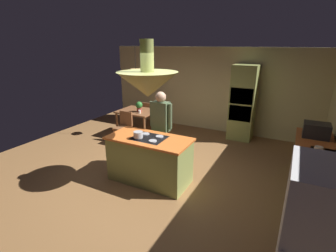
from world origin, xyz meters
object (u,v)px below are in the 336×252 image
Objects in this scene: canister_tea at (318,151)px; microwave_on_counter at (316,130)px; oven_tower at (243,103)px; canister_flour at (319,160)px; dining_table at (138,114)px; person_at_island at (161,125)px; cup_on_table at (140,112)px; canister_sugar at (319,155)px; chair_by_back_wall at (149,113)px; kitchen_island at (150,159)px; chair_facing_island at (124,125)px; cooking_pot_on_cooktop at (138,135)px; potted_plant_on_table at (139,106)px.

microwave_on_counter reaches higher than canister_tea.
oven_tower reaches higher than microwave_on_counter.
canister_tea is at bearing 90.00° from canister_flour.
dining_table is 0.64× the size of person_at_island.
canister_sugar is (4.31, -1.50, 0.20)m from cup_on_table.
chair_by_back_wall is 5.07m from canister_tea.
chair_by_back_wall is at bearing 152.31° from canister_sugar.
canister_tea is (4.54, -1.54, 0.35)m from dining_table.
canister_sugar reaches higher than canister_tea.
oven_tower is 1.95× the size of dining_table.
cup_on_table reaches higher than dining_table.
oven_tower is 2.92m from cup_on_table.
oven_tower is 2.89m from chair_by_back_wall.
canister_flour is at bearing -90.00° from microwave_on_counter.
chair_facing_island is at bearing 139.83° from kitchen_island.
canister_flour is at bearing 6.32° from cooking_pot_on_cooktop.
canister_sugar is 1.14m from microwave_on_counter.
canister_flour reaches higher than canister_sugar.
canister_sugar is (4.54, -2.38, 0.50)m from chair_by_back_wall.
oven_tower is 13.10× the size of canister_tea.
dining_table is 3.60× the size of potted_plant_on_table.
cooking_pot_on_cooktop is at bearing -55.37° from dining_table.
chair_facing_island is at bearing 90.00° from chair_by_back_wall.
dining_table is 4.81m from canister_tea.
oven_tower is 2.84m from person_at_island.
person_at_island is at bearing 127.19° from chair_by_back_wall.
canister_tea reaches higher than chair_by_back_wall.
cup_on_table is 0.54× the size of canister_sugar.
canister_flour is at bearing 150.56° from chair_by_back_wall.
chair_facing_island is 1.00× the size of chair_by_back_wall.
cooking_pot_on_cooktop is (1.41, -2.14, 0.08)m from potted_plant_on_table.
person_at_island is at bearing -42.56° from potted_plant_on_table.
chair_facing_island is at bearing 164.81° from canister_flour.
cooking_pot_on_cooktop is at bearing -110.48° from oven_tower.
canister_flour reaches higher than chair_by_back_wall.
cooking_pot_on_cooktop reaches higher than potted_plant_on_table.
canister_flour is at bearing -15.19° from chair_facing_island.
canister_flour reaches higher than cooking_pot_on_cooktop.
cup_on_table is at bearing 138.46° from person_at_island.
chair_by_back_wall is 2.90× the size of potted_plant_on_table.
cup_on_table is 4.57m from canister_sugar.
chair_facing_island is at bearing -117.00° from cup_on_table.
canister_flour reaches higher than chair_facing_island.
microwave_on_counter is 2.56× the size of cooking_pot_on_cooktop.
potted_plant_on_table is at bearing 159.71° from canister_sugar.
canister_tea is (1.74, -2.68, -0.05)m from oven_tower.
chair_by_back_wall is 9.67× the size of cup_on_table.
microwave_on_counter is (4.41, -0.50, 0.14)m from potted_plant_on_table.
canister_sugar is at bearing -20.72° from dining_table.
oven_tower is at bearing 22.21° from dining_table.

